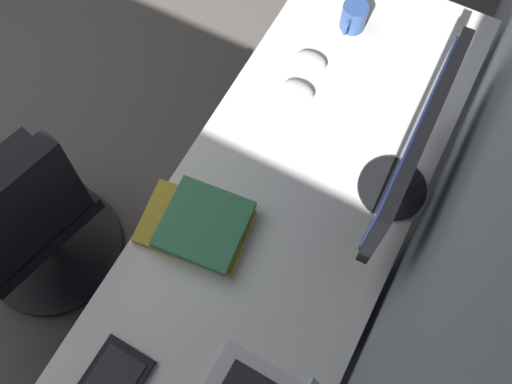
# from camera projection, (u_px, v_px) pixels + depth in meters

# --- Properties ---
(desk) EXTENTS (2.07, 0.68, 0.73)m
(desk) POSITION_uv_depth(u_px,v_px,m) (271.00, 239.00, 1.61)
(desk) COLOR white
(desk) RESTS_ON ground
(drawer_pedestal) EXTENTS (0.40, 0.51, 0.69)m
(drawer_pedestal) POSITION_uv_depth(u_px,v_px,m) (275.00, 274.00, 1.89)
(drawer_pedestal) COLOR white
(drawer_pedestal) RESTS_ON ground
(monitor_primary) EXTENTS (0.57, 0.20, 0.39)m
(monitor_primary) POSITION_uv_depth(u_px,v_px,m) (411.00, 151.00, 1.39)
(monitor_primary) COLOR black
(monitor_primary) RESTS_ON desk
(mouse_main) EXTENTS (0.06, 0.10, 0.03)m
(mouse_main) POSITION_uv_depth(u_px,v_px,m) (298.00, 90.00, 1.72)
(mouse_main) COLOR silver
(mouse_main) RESTS_ON desk
(mouse_spare) EXTENTS (0.06, 0.10, 0.03)m
(mouse_spare) POSITION_uv_depth(u_px,v_px,m) (311.00, 60.00, 1.77)
(mouse_spare) COLOR silver
(mouse_spare) RESTS_ON desk
(book_stack_near) EXTENTS (0.25, 0.32, 0.05)m
(book_stack_near) POSITION_uv_depth(u_px,v_px,m) (199.00, 225.00, 1.53)
(book_stack_near) COLOR gold
(book_stack_near) RESTS_ON desk
(coffee_mug) EXTENTS (0.12, 0.08, 0.09)m
(coffee_mug) POSITION_uv_depth(u_px,v_px,m) (354.00, 17.00, 1.80)
(coffee_mug) COLOR #335193
(coffee_mug) RESTS_ON desk
(office_chair) EXTENTS (0.56, 0.59, 0.97)m
(office_chair) POSITION_uv_depth(u_px,v_px,m) (27.00, 223.00, 1.85)
(office_chair) COLOR black
(office_chair) RESTS_ON ground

